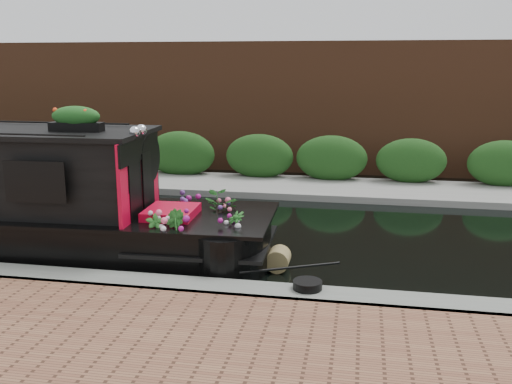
# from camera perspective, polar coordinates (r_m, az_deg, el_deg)

# --- Properties ---
(ground) EXTENTS (80.00, 80.00, 0.00)m
(ground) POSITION_cam_1_polar(r_m,az_deg,el_deg) (11.68, -4.77, -4.05)
(ground) COLOR black
(ground) RESTS_ON ground
(near_bank_coping) EXTENTS (40.00, 0.60, 0.50)m
(near_bank_coping) POSITION_cam_1_polar(r_m,az_deg,el_deg) (8.73, -10.58, -10.24)
(near_bank_coping) COLOR slate
(near_bank_coping) RESTS_ON ground
(far_bank_path) EXTENTS (40.00, 2.40, 0.34)m
(far_bank_path) POSITION_cam_1_polar(r_m,az_deg,el_deg) (15.63, -0.71, 0.37)
(far_bank_path) COLOR gray
(far_bank_path) RESTS_ON ground
(far_hedge) EXTENTS (40.00, 1.10, 2.80)m
(far_hedge) POSITION_cam_1_polar(r_m,az_deg,el_deg) (16.50, -0.09, 1.04)
(far_hedge) COLOR #1C4416
(far_hedge) RESTS_ON ground
(far_brick_wall) EXTENTS (40.00, 1.00, 8.00)m
(far_brick_wall) POSITION_cam_1_polar(r_m,az_deg,el_deg) (18.52, 1.12, 2.36)
(far_brick_wall) COLOR brown
(far_brick_wall) RESTS_ON ground
(rope_fender) EXTENTS (0.38, 0.41, 0.38)m
(rope_fender) POSITION_cam_1_polar(r_m,az_deg,el_deg) (9.56, 2.26, -6.71)
(rope_fender) COLOR olive
(rope_fender) RESTS_ON ground
(coiled_mooring_rope) EXTENTS (0.42, 0.42, 0.12)m
(coiled_mooring_rope) POSITION_cam_1_polar(r_m,az_deg,el_deg) (8.22, 5.18, -9.23)
(coiled_mooring_rope) COLOR black
(coiled_mooring_rope) RESTS_ON near_bank_coping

